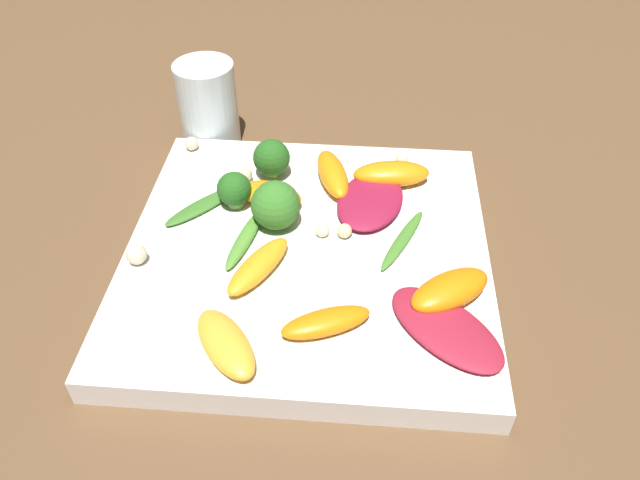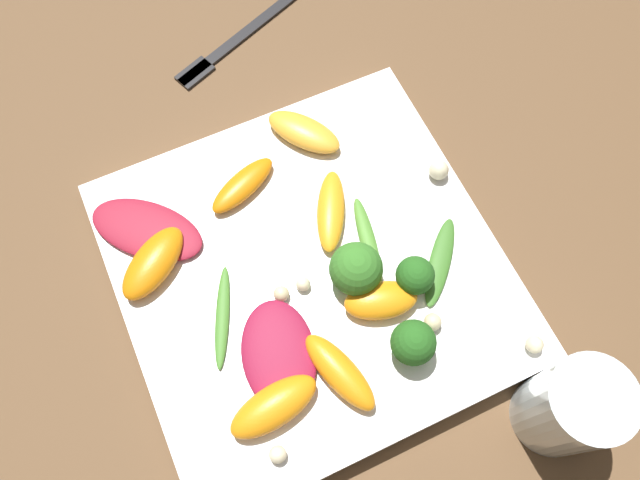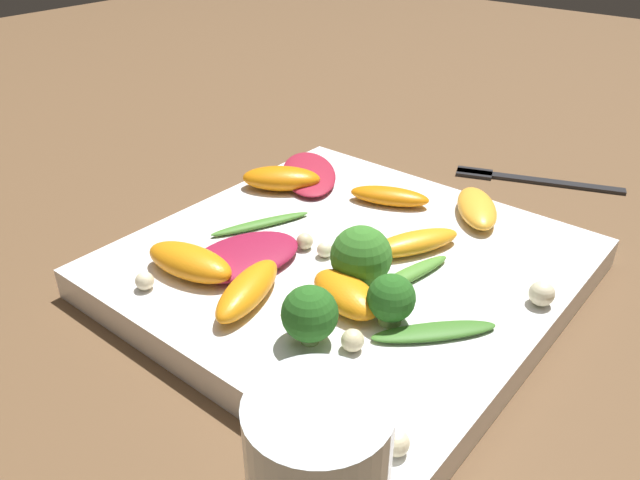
% 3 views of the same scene
% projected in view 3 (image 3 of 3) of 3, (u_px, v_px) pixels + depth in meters
% --- Properties ---
extents(ground_plane, '(2.40, 2.40, 0.00)m').
position_uv_depth(ground_plane, '(347.00, 281.00, 0.49)').
color(ground_plane, brown).
extents(plate, '(0.31, 0.31, 0.02)m').
position_uv_depth(plate, '(347.00, 268.00, 0.48)').
color(plate, white).
rests_on(plate, ground_plane).
extents(fork, '(0.08, 0.16, 0.01)m').
position_uv_depth(fork, '(519.00, 177.00, 0.65)').
color(fork, '#262628').
rests_on(fork, ground_plane).
extents(radicchio_leaf_0, '(0.10, 0.08, 0.01)m').
position_uv_depth(radicchio_leaf_0, '(244.00, 256.00, 0.46)').
color(radicchio_leaf_0, maroon).
rests_on(radicchio_leaf_0, plate).
extents(radicchio_leaf_1, '(0.11, 0.11, 0.01)m').
position_uv_depth(radicchio_leaf_1, '(309.00, 173.00, 0.59)').
color(radicchio_leaf_1, maroon).
rests_on(radicchio_leaf_1, plate).
extents(orange_segment_0, '(0.05, 0.07, 0.02)m').
position_uv_depth(orange_segment_0, '(346.00, 294.00, 0.42)').
color(orange_segment_0, orange).
rests_on(orange_segment_0, plate).
extents(orange_segment_1, '(0.04, 0.08, 0.02)m').
position_uv_depth(orange_segment_1, '(190.00, 262.00, 0.45)').
color(orange_segment_1, orange).
rests_on(orange_segment_1, plate).
extents(orange_segment_2, '(0.08, 0.07, 0.02)m').
position_uv_depth(orange_segment_2, '(477.00, 208.00, 0.52)').
color(orange_segment_2, '#FCAD33').
rests_on(orange_segment_2, plate).
extents(orange_segment_3, '(0.08, 0.05, 0.02)m').
position_uv_depth(orange_segment_3, '(248.00, 290.00, 0.42)').
color(orange_segment_3, orange).
rests_on(orange_segment_3, plate).
extents(orange_segment_4, '(0.08, 0.06, 0.02)m').
position_uv_depth(orange_segment_4, '(414.00, 243.00, 0.48)').
color(orange_segment_4, orange).
rests_on(orange_segment_4, plate).
extents(orange_segment_5, '(0.05, 0.07, 0.01)m').
position_uv_depth(orange_segment_5, '(389.00, 196.00, 0.55)').
color(orange_segment_5, orange).
rests_on(orange_segment_5, plate).
extents(orange_segment_6, '(0.07, 0.08, 0.02)m').
position_uv_depth(orange_segment_6, '(281.00, 178.00, 0.57)').
color(orange_segment_6, orange).
rests_on(orange_segment_6, plate).
extents(broccoli_floret_0, '(0.03, 0.03, 0.03)m').
position_uv_depth(broccoli_floret_0, '(391.00, 299.00, 0.40)').
color(broccoli_floret_0, '#84AD5B').
rests_on(broccoli_floret_0, plate).
extents(broccoli_floret_1, '(0.04, 0.04, 0.04)m').
position_uv_depth(broccoli_floret_1, '(361.00, 257.00, 0.43)').
color(broccoli_floret_1, '#7A9E51').
rests_on(broccoli_floret_1, plate).
extents(broccoli_floret_2, '(0.04, 0.04, 0.04)m').
position_uv_depth(broccoli_floret_2, '(310.00, 314.00, 0.38)').
color(broccoli_floret_2, '#84AD5B').
rests_on(broccoli_floret_2, plate).
extents(arugula_sprig_0, '(0.08, 0.05, 0.01)m').
position_uv_depth(arugula_sprig_0, '(261.00, 224.00, 0.51)').
color(arugula_sprig_0, '#47842D').
rests_on(arugula_sprig_0, plate).
extents(arugula_sprig_1, '(0.07, 0.07, 0.01)m').
position_uv_depth(arugula_sprig_1, '(434.00, 332.00, 0.39)').
color(arugula_sprig_1, '#3D7528').
rests_on(arugula_sprig_1, plate).
extents(arugula_sprig_2, '(0.08, 0.03, 0.01)m').
position_uv_depth(arugula_sprig_2, '(410.00, 274.00, 0.45)').
color(arugula_sprig_2, '#518E33').
rests_on(arugula_sprig_2, plate).
extents(macadamia_nut_0, '(0.01, 0.01, 0.01)m').
position_uv_depth(macadamia_nut_0, '(396.00, 443.00, 0.31)').
color(macadamia_nut_0, beige).
rests_on(macadamia_nut_0, plate).
extents(macadamia_nut_1, '(0.01, 0.01, 0.01)m').
position_uv_depth(macadamia_nut_1, '(305.00, 241.00, 0.48)').
color(macadamia_nut_1, beige).
rests_on(macadamia_nut_1, plate).
extents(macadamia_nut_2, '(0.01, 0.01, 0.01)m').
position_uv_depth(macadamia_nut_2, '(145.00, 281.00, 0.43)').
color(macadamia_nut_2, beige).
rests_on(macadamia_nut_2, plate).
extents(macadamia_nut_3, '(0.01, 0.01, 0.01)m').
position_uv_depth(macadamia_nut_3, '(353.00, 340.00, 0.38)').
color(macadamia_nut_3, beige).
rests_on(macadamia_nut_3, plate).
extents(macadamia_nut_4, '(0.01, 0.01, 0.01)m').
position_uv_depth(macadamia_nut_4, '(325.00, 250.00, 0.47)').
color(macadamia_nut_4, beige).
rests_on(macadamia_nut_4, plate).
extents(macadamia_nut_5, '(0.02, 0.02, 0.02)m').
position_uv_depth(macadamia_nut_5, '(542.00, 294.00, 0.42)').
color(macadamia_nut_5, beige).
rests_on(macadamia_nut_5, plate).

